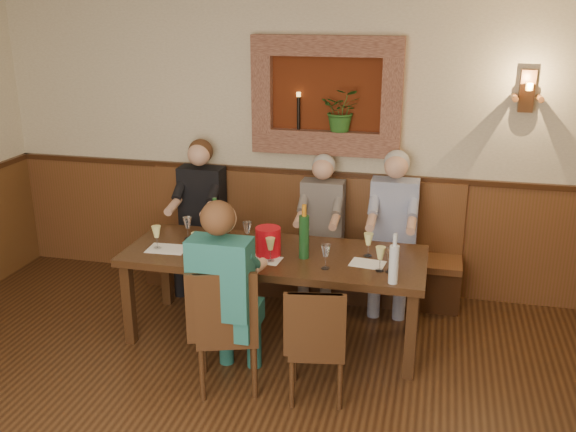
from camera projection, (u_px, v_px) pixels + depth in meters
name	position (u px, v px, depth m)	size (l,w,h in m)	color
room_shell	(175.00, 171.00, 3.06)	(6.04, 6.04, 2.82)	#C5B795
wainscoting	(189.00, 404.00, 3.48)	(6.02, 6.02, 1.15)	brown
wall_niche	(330.00, 101.00, 5.75)	(1.36, 0.30, 1.06)	#531F0B
wall_sconce	(527.00, 92.00, 5.33)	(0.25, 0.20, 0.35)	brown
dining_table	(274.00, 261.00, 5.15)	(2.40, 0.90, 0.75)	black
bench	(300.00, 258.00, 6.13)	(3.00, 0.45, 1.11)	#381E0F
chair_near_left	(228.00, 352.00, 4.58)	(0.54, 0.54, 0.96)	black
chair_near_right	(317.00, 364.00, 4.47)	(0.44, 0.44, 0.87)	black
person_bench_left	(200.00, 227.00, 6.16)	(0.42, 0.52, 1.44)	black
person_bench_mid	(321.00, 241.00, 5.92)	(0.39, 0.48, 1.36)	#544E4D
person_bench_right	(392.00, 244.00, 5.76)	(0.42, 0.52, 1.43)	navy
person_chair_front	(226.00, 311.00, 4.49)	(0.43, 0.52, 1.44)	navy
spittoon_bucket	(268.00, 241.00, 5.05)	(0.20, 0.20, 0.23)	red
wine_bottle_green_a	(304.00, 236.00, 4.97)	(0.10, 0.10, 0.44)	#19471E
wine_bottle_green_b	(216.00, 227.00, 5.18)	(0.09, 0.09, 0.42)	#19471E
water_bottle	(394.00, 263.00, 4.53)	(0.07, 0.07, 0.37)	silver
tasting_sheet_a	(167.00, 249.00, 5.20)	(0.31, 0.22, 0.00)	white
tasting_sheet_b	(265.00, 260.00, 4.98)	(0.25, 0.18, 0.00)	white
tasting_sheet_c	(368.00, 264.00, 4.91)	(0.26, 0.19, 0.00)	white
tasting_sheet_d	(220.00, 261.00, 4.95)	(0.28, 0.20, 0.00)	white
wine_glass_0	(157.00, 237.00, 5.19)	(0.08, 0.08, 0.19)	#E6E689
wine_glass_1	(188.00, 228.00, 5.40)	(0.08, 0.08, 0.19)	white
wine_glass_2	(196.00, 244.00, 5.04)	(0.08, 0.08, 0.19)	#E6E689
wine_glass_3	(247.00, 233.00, 5.28)	(0.08, 0.08, 0.19)	white
wine_glass_4	(270.00, 250.00, 4.93)	(0.08, 0.08, 0.19)	#E6E689
wine_glass_5	(305.00, 240.00, 5.12)	(0.08, 0.08, 0.19)	#E6E689
wine_glass_6	(326.00, 257.00, 4.79)	(0.08, 0.08, 0.19)	white
wine_glass_7	(368.00, 245.00, 5.03)	(0.08, 0.08, 0.19)	#E6E689
wine_glass_8	(390.00, 260.00, 4.73)	(0.08, 0.08, 0.19)	white
wine_glass_9	(238.00, 255.00, 4.83)	(0.08, 0.08, 0.19)	#E6E689
wine_glass_10	(380.00, 259.00, 4.75)	(0.08, 0.08, 0.19)	#E6E689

